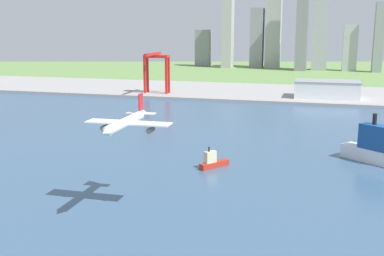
% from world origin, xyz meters
% --- Properties ---
extents(ground_plane, '(2400.00, 2400.00, 0.00)m').
position_xyz_m(ground_plane, '(0.00, 300.00, 0.00)').
color(ground_plane, '#658A4A').
extents(water_bay, '(840.00, 360.00, 0.15)m').
position_xyz_m(water_bay, '(0.00, 240.00, 0.07)').
color(water_bay, '#385675').
rests_on(water_bay, ground).
extents(industrial_pier, '(840.00, 140.00, 2.50)m').
position_xyz_m(industrial_pier, '(0.00, 490.00, 1.25)').
color(industrial_pier, '#979493').
rests_on(industrial_pier, ground).
extents(airplane_landing, '(32.02, 36.38, 11.99)m').
position_xyz_m(airplane_landing, '(-18.02, 145.10, 33.92)').
color(airplane_landing, white).
extents(ferry_boat, '(44.29, 37.80, 25.15)m').
position_xyz_m(ferry_boat, '(80.90, 236.62, 7.19)').
color(ferry_boat, white).
rests_on(ferry_boat, water_bay).
extents(tugboat_small, '(12.60, 15.53, 10.97)m').
position_xyz_m(tugboat_small, '(-0.34, 207.67, 3.25)').
color(tugboat_small, '#B22D1E').
rests_on(tugboat_small, water_bay).
extents(port_crane_red, '(25.85, 42.15, 41.83)m').
position_xyz_m(port_crane_red, '(-115.84, 443.20, 32.66)').
color(port_crane_red, red).
rests_on(port_crane_red, industrial_pier).
extents(warehouse_main, '(60.71, 35.19, 16.54)m').
position_xyz_m(warehouse_main, '(53.54, 456.97, 10.79)').
color(warehouse_main, white).
rests_on(warehouse_main, industrial_pier).
extents(distant_skyline, '(321.19, 75.57, 146.44)m').
position_xyz_m(distant_skyline, '(-25.97, 822.08, 57.51)').
color(distant_skyline, gray).
rests_on(distant_skyline, ground).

